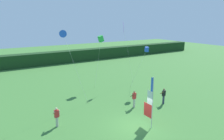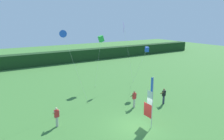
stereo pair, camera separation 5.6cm
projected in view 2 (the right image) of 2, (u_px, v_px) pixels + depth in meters
ground_plane at (135, 126)px, 17.67m from camera, size 120.00×120.00×0.00m
distant_treeline at (45, 59)px, 41.59m from camera, size 80.00×2.40×2.43m
banner_flag at (150, 103)px, 17.13m from camera, size 0.06×1.03×4.40m
person_near_banner at (164, 96)px, 22.15m from camera, size 0.55×0.48×1.70m
person_mid_field at (134, 99)px, 21.26m from camera, size 0.55×0.48×1.75m
person_far_left at (57, 116)px, 17.41m from camera, size 0.55×0.48×1.70m
kite_green_box_0 at (101, 39)px, 27.68m from camera, size 1.79×1.01×6.75m
kite_purple_diamond_1 at (124, 29)px, 28.45m from camera, size 1.65×0.89×8.47m
kite_blue_delta_2 at (63, 34)px, 20.06m from camera, size 2.62×0.72×7.81m
kite_blue_box_3 at (147, 50)px, 25.68m from camera, size 1.20×2.22×5.53m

